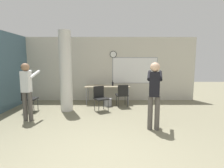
# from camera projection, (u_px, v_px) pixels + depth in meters

# --- Properties ---
(ground_plane) EXTENTS (24.00, 24.00, 0.00)m
(ground_plane) POSITION_uv_depth(u_px,v_px,m) (96.00, 165.00, 2.97)
(ground_plane) COLOR gray
(wall_back) EXTENTS (8.00, 0.15, 2.80)m
(wall_back) POSITION_uv_depth(u_px,v_px,m) (106.00, 69.00, 7.80)
(wall_back) COLOR beige
(wall_back) RESTS_ON ground_plane
(support_pillar) EXTENTS (0.42, 0.42, 2.80)m
(support_pillar) POSITION_uv_depth(u_px,v_px,m) (66.00, 71.00, 6.09)
(support_pillar) COLOR silver
(support_pillar) RESTS_ON ground_plane
(folding_table) EXTENTS (1.83, 0.69, 0.74)m
(folding_table) POSITION_uv_depth(u_px,v_px,m) (107.00, 87.00, 7.30)
(folding_table) COLOR tan
(folding_table) RESTS_ON ground_plane
(bottle_on_table) EXTENTS (0.07, 0.07, 0.22)m
(bottle_on_table) POSITION_uv_depth(u_px,v_px,m) (113.00, 84.00, 7.25)
(bottle_on_table) COLOR black
(bottle_on_table) RESTS_ON folding_table
(waste_bin) EXTENTS (0.30, 0.30, 0.31)m
(waste_bin) POSITION_uv_depth(u_px,v_px,m) (108.00, 102.00, 6.85)
(waste_bin) COLOR gray
(waste_bin) RESTS_ON ground_plane
(chair_by_left_wall) EXTENTS (0.45, 0.45, 0.87)m
(chair_by_left_wall) POSITION_uv_depth(u_px,v_px,m) (28.00, 97.00, 6.09)
(chair_by_left_wall) COLOR black
(chair_by_left_wall) RESTS_ON ground_plane
(chair_table_front) EXTENTS (0.60, 0.60, 0.87)m
(chair_table_front) POSITION_uv_depth(u_px,v_px,m) (100.00, 97.00, 6.18)
(chair_table_front) COLOR black
(chair_table_front) RESTS_ON ground_plane
(chair_table_right) EXTENTS (0.51, 0.51, 0.87)m
(chair_table_right) POSITION_uv_depth(u_px,v_px,m) (122.00, 94.00, 6.71)
(chair_table_right) COLOR black
(chair_table_right) RESTS_ON ground_plane
(person_watching_back) EXTENTS (0.42, 0.65, 1.70)m
(person_watching_back) POSITION_uv_depth(u_px,v_px,m) (27.00, 87.00, 5.10)
(person_watching_back) COLOR #514C47
(person_watching_back) RESTS_ON ground_plane
(person_playing_side) EXTENTS (0.49, 0.71, 1.73)m
(person_playing_side) POSITION_uv_depth(u_px,v_px,m) (154.00, 91.00, 4.41)
(person_playing_side) COLOR #514C47
(person_playing_side) RESTS_ON ground_plane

